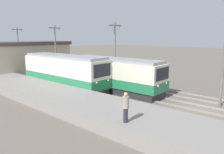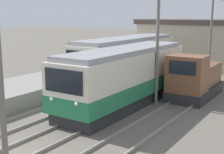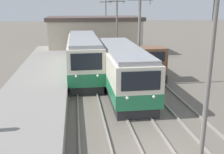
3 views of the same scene
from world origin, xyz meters
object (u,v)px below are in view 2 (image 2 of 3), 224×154
at_px(commuter_train_center, 126,78).
at_px(shunting_locomotive, 195,80).
at_px(catenary_mast_mid, 158,40).
at_px(catenary_mast_far, 211,32).
at_px(commuter_train_left, 127,63).

relative_size(commuter_train_center, shunting_locomotive, 2.05).
height_order(shunting_locomotive, catenary_mast_mid, catenary_mast_mid).
xyz_separation_m(commuter_train_center, catenary_mast_far, (1.51, 12.42, 2.32)).
height_order(commuter_train_left, shunting_locomotive, commuter_train_left).
bearing_deg(catenary_mast_mid, shunting_locomotive, 62.06).
height_order(commuter_train_center, shunting_locomotive, commuter_train_center).
bearing_deg(catenary_mast_far, catenary_mast_mid, -90.00).
distance_m(commuter_train_left, catenary_mast_mid, 6.09).
relative_size(commuter_train_left, shunting_locomotive, 2.10).
relative_size(commuter_train_left, catenary_mast_far, 1.61).
xyz_separation_m(commuter_train_left, commuter_train_center, (2.80, -4.82, -0.10)).
bearing_deg(shunting_locomotive, commuter_train_left, 171.39).
relative_size(shunting_locomotive, catenary_mast_far, 0.77).
height_order(catenary_mast_mid, catenary_mast_far, same).
relative_size(commuter_train_left, commuter_train_center, 1.02).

